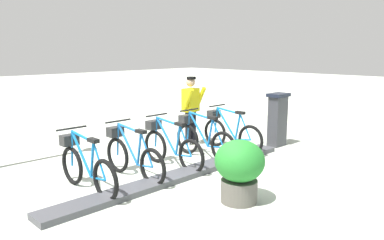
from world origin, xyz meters
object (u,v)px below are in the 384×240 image
Objects in this scene: payment_kiosk at (277,119)px; bike_docked_3 at (132,155)px; bike_docked_1 at (202,138)px; bike_docked_4 at (85,166)px; bike_docked_2 at (170,146)px; planter_bush at (240,168)px; bike_docked_0 at (230,132)px; worker_near_rack at (191,108)px.

bike_docked_3 is (0.57, 3.87, -0.24)m from payment_kiosk.
bike_docked_4 is at bearing 90.00° from bike_docked_1.
bike_docked_2 is 1.77× the size of planter_bush.
planter_bush is at bearing 146.97° from bike_docked_1.
planter_bush is (-1.48, 3.36, -0.12)m from payment_kiosk.
bike_docked_0 is at bearing -90.00° from bike_docked_1.
bike_docked_3 and bike_docked_4 have the same top height.
bike_docked_0 is 1.00× the size of bike_docked_4.
bike_docked_2 is 2.10m from planter_bush.
payment_kiosk is at bearing -98.41° from bike_docked_3.
bike_docked_0 and bike_docked_3 have the same top height.
planter_bush is at bearing -166.05° from bike_docked_3.
planter_bush is (-2.05, -0.51, 0.11)m from bike_docked_3.
worker_near_rack is 3.65m from planter_bush.
bike_docked_4 is 1.04× the size of worker_near_rack.
payment_kiosk is 3.92m from bike_docked_3.
bike_docked_3 is at bearing 13.95° from planter_bush.
bike_docked_4 is at bearing 83.19° from payment_kiosk.
planter_bush is (-2.05, 2.26, 0.11)m from bike_docked_0.
payment_kiosk is 2.11m from bike_docked_1.
worker_near_rack reaches higher than bike_docked_2.
planter_bush is (-2.05, 1.34, 0.11)m from bike_docked_1.
payment_kiosk reaches higher than planter_bush.
bike_docked_1 reaches higher than planter_bush.
bike_docked_4 is 3.59m from worker_near_rack.
bike_docked_4 is (0.00, 1.85, 0.00)m from bike_docked_2.
bike_docked_0 and bike_docked_1 have the same top height.
bike_docked_3 is at bearing 111.71° from worker_near_rack.
worker_near_rack reaches higher than bike_docked_1.
worker_near_rack is (0.99, -2.49, 0.48)m from bike_docked_3.
payment_kiosk reaches higher than bike_docked_4.
bike_docked_1 is 2.77m from bike_docked_4.
bike_docked_4 is (0.00, 2.77, 0.00)m from bike_docked_1.
bike_docked_1 is at bearing 74.20° from payment_kiosk.
bike_docked_1 is at bearing -90.00° from bike_docked_3.
bike_docked_4 is 2.51m from planter_bush.
bike_docked_0 is 1.00× the size of bike_docked_3.
bike_docked_0 reaches higher than planter_bush.
worker_near_rack is at bearing -57.68° from bike_docked_2.
payment_kiosk is at bearing -100.99° from bike_docked_2.
bike_docked_1 and bike_docked_2 have the same top height.
bike_docked_3 is 1.04× the size of worker_near_rack.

